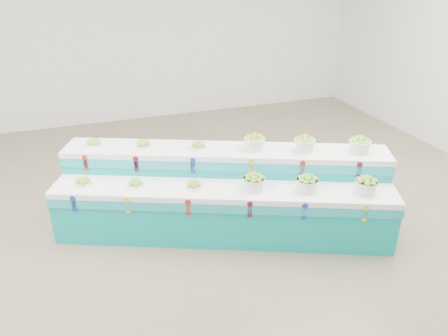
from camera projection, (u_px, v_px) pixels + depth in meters
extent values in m
plane|color=#716349|center=(207.00, 240.00, 5.62)|extent=(10.00, 10.00, 0.00)
plane|color=silver|center=(131.00, 25.00, 9.00)|extent=(10.00, 0.00, 10.00)
cylinder|color=white|center=(83.00, 181.00, 5.43)|extent=(0.28, 0.28, 0.10)
cylinder|color=white|center=(135.00, 182.00, 5.40)|extent=(0.28, 0.28, 0.10)
cylinder|color=white|center=(194.00, 184.00, 5.36)|extent=(0.28, 0.28, 0.10)
cylinder|color=white|center=(94.00, 142.00, 5.77)|extent=(0.28, 0.28, 0.10)
cylinder|color=white|center=(143.00, 143.00, 5.74)|extent=(0.28, 0.28, 0.10)
cylinder|color=white|center=(198.00, 145.00, 5.70)|extent=(0.28, 0.28, 0.10)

